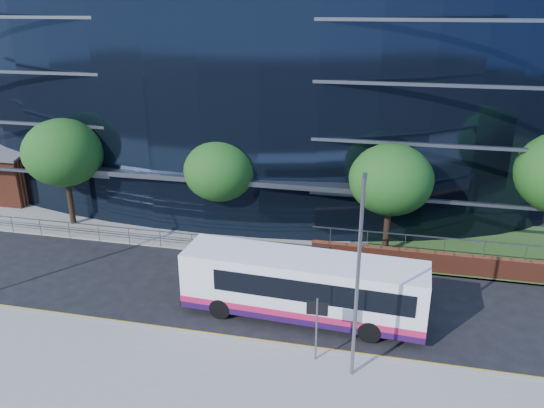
% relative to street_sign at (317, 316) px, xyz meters
% --- Properties ---
extents(ground, '(200.00, 200.00, 0.00)m').
position_rel_street_sign_xyz_m(ground, '(-4.50, 1.59, -2.15)').
color(ground, black).
rests_on(ground, ground).
extents(pavement_near, '(80.00, 8.00, 0.15)m').
position_rel_street_sign_xyz_m(pavement_near, '(-4.50, -3.41, -2.07)').
color(pavement_near, gray).
rests_on(pavement_near, ground).
extents(kerb, '(80.00, 0.25, 0.16)m').
position_rel_street_sign_xyz_m(kerb, '(-4.50, 0.59, -2.07)').
color(kerb, gray).
rests_on(kerb, ground).
extents(yellow_line_outer, '(80.00, 0.08, 0.01)m').
position_rel_street_sign_xyz_m(yellow_line_outer, '(-4.50, 0.79, -2.14)').
color(yellow_line_outer, gold).
rests_on(yellow_line_outer, ground).
extents(yellow_line_inner, '(80.00, 0.08, 0.01)m').
position_rel_street_sign_xyz_m(yellow_line_inner, '(-4.50, 0.94, -2.14)').
color(yellow_line_inner, gold).
rests_on(yellow_line_inner, ground).
extents(far_forecourt, '(50.00, 8.00, 0.10)m').
position_rel_street_sign_xyz_m(far_forecourt, '(-10.50, 12.59, -2.10)').
color(far_forecourt, gray).
rests_on(far_forecourt, ground).
extents(glass_office, '(44.00, 23.10, 16.00)m').
position_rel_street_sign_xyz_m(glass_office, '(-8.50, 22.44, 5.85)').
color(glass_office, black).
rests_on(glass_office, ground).
extents(guard_railings, '(24.00, 0.05, 1.10)m').
position_rel_street_sign_xyz_m(guard_railings, '(-12.50, 8.59, -1.33)').
color(guard_railings, slate).
rests_on(guard_railings, ground).
extents(street_sign, '(0.85, 0.09, 2.80)m').
position_rel_street_sign_xyz_m(street_sign, '(0.00, 0.00, 0.00)').
color(street_sign, slate).
rests_on(street_sign, pavement_near).
extents(tree_far_a, '(4.95, 4.95, 6.98)m').
position_rel_street_sign_xyz_m(tree_far_a, '(-17.50, 10.59, 2.71)').
color(tree_far_a, black).
rests_on(tree_far_a, ground).
extents(tree_far_b, '(4.29, 4.29, 6.05)m').
position_rel_street_sign_xyz_m(tree_far_b, '(-7.50, 11.09, 2.06)').
color(tree_far_b, black).
rests_on(tree_far_b, ground).
extents(tree_far_c, '(4.62, 4.62, 6.51)m').
position_rel_street_sign_xyz_m(tree_far_c, '(2.50, 10.59, 2.39)').
color(tree_far_c, black).
rests_on(tree_far_c, ground).
extents(streetlight_east, '(0.15, 0.77, 8.00)m').
position_rel_street_sign_xyz_m(streetlight_east, '(1.50, -0.59, 2.29)').
color(streetlight_east, slate).
rests_on(streetlight_east, pavement_near).
extents(city_bus, '(11.19, 3.11, 3.00)m').
position_rel_street_sign_xyz_m(city_bus, '(-0.99, 3.15, -0.56)').
color(city_bus, white).
rests_on(city_bus, ground).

